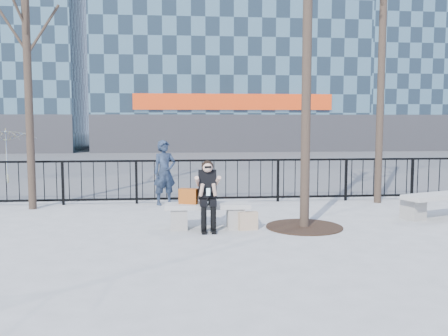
{
  "coord_description": "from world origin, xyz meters",
  "views": [
    {
      "loc": [
        -0.57,
        -9.54,
        2.12
      ],
      "look_at": [
        0.4,
        0.8,
        1.1
      ],
      "focal_mm": 40.0,
      "sensor_mm": 36.0,
      "label": 1
    }
  ],
  "objects": [
    {
      "name": "shopping_bag",
      "position": [
        0.77,
        -0.21,
        0.17
      ],
      "size": [
        0.39,
        0.2,
        0.35
      ],
      "primitive_type": "cube",
      "rotation": [
        0.0,
        0.0,
        0.19
      ],
      "color": "#CDAF91",
      "rests_on": "ground"
    },
    {
      "name": "bench_main",
      "position": [
        0.0,
        0.0,
        0.3
      ],
      "size": [
        1.65,
        0.46,
        0.49
      ],
      "color": "slate",
      "rests_on": "ground"
    },
    {
      "name": "street_surface",
      "position": [
        0.0,
        15.0,
        0.0
      ],
      "size": [
        60.0,
        23.0,
        0.01
      ],
      "primitive_type": "cube",
      "color": "#474747",
      "rests_on": "ground"
    },
    {
      "name": "standing_man",
      "position": [
        -0.89,
        2.8,
        0.8
      ],
      "size": [
        0.69,
        0.59,
        1.6
      ],
      "primitive_type": "imported",
      "rotation": [
        0.0,
        0.0,
        0.41
      ],
      "color": "black",
      "rests_on": "ground"
    },
    {
      "name": "tree_grate",
      "position": [
        1.9,
        -0.1,
        0.01
      ],
      "size": [
        1.5,
        1.5,
        0.02
      ],
      "primitive_type": "cylinder",
      "color": "black",
      "rests_on": "ground"
    },
    {
      "name": "seated_woman",
      "position": [
        0.0,
        -0.16,
        0.67
      ],
      "size": [
        0.5,
        0.64,
        1.34
      ],
      "color": "black",
      "rests_on": "ground"
    },
    {
      "name": "bench_second",
      "position": [
        5.02,
        0.49,
        0.33
      ],
      "size": [
        1.83,
        0.51,
        0.54
      ],
      "rotation": [
        0.0,
        0.0,
        0.36
      ],
      "color": "slate",
      "rests_on": "ground"
    },
    {
      "name": "railing",
      "position": [
        0.0,
        3.0,
        0.55
      ],
      "size": [
        14.0,
        0.06,
        1.1
      ],
      "color": "black",
      "rests_on": "ground"
    },
    {
      "name": "ground",
      "position": [
        0.0,
        0.0,
        0.0
      ],
      "size": [
        120.0,
        120.0,
        0.0
      ],
      "primitive_type": "plane",
      "color": "gray",
      "rests_on": "ground"
    },
    {
      "name": "handbag",
      "position": [
        -0.36,
        0.02,
        0.64
      ],
      "size": [
        0.39,
        0.28,
        0.29
      ],
      "primitive_type": "cube",
      "rotation": [
        0.0,
        0.0,
        -0.35
      ],
      "color": "#9D4613",
      "rests_on": "bench_main"
    },
    {
      "name": "vendor_umbrella",
      "position": [
        -6.22,
        7.43,
        0.91
      ],
      "size": [
        2.62,
        2.64,
        1.82
      ],
      "primitive_type": "imported",
      "rotation": [
        0.0,
        0.0,
        -0.4
      ],
      "color": "yellow",
      "rests_on": "ground"
    }
  ]
}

